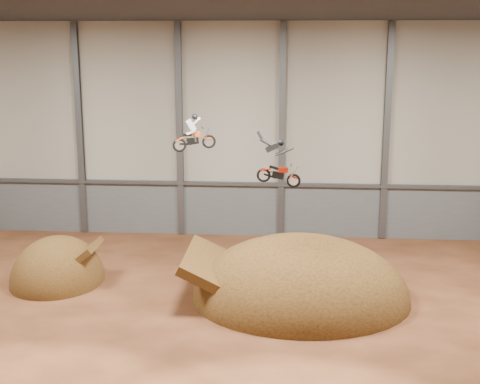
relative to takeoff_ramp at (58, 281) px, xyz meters
name	(u,v)px	position (x,y,z in m)	size (l,w,h in m)	color
floor	(202,329)	(8.66, -5.44, 0.00)	(40.00, 40.00, 0.00)	#472312
back_wall	(231,131)	(8.66, 9.56, 7.00)	(40.00, 0.10, 14.00)	#A5A092
ceiling	(198,12)	(8.66, -5.44, 14.00)	(40.00, 40.00, 0.00)	black
lower_band_back	(231,209)	(8.66, 9.46, 1.75)	(39.80, 0.18, 3.50)	#585B60
steel_rail	(231,184)	(8.66, 9.31, 3.55)	(39.80, 0.35, 0.20)	#47494F
steel_column_1	(80,130)	(-1.34, 9.36, 7.00)	(0.40, 0.36, 13.90)	#47494F
steel_column_2	(180,131)	(5.33, 9.36, 7.00)	(0.40, 0.36, 13.90)	#47494F
steel_column_3	(282,132)	(11.99, 9.36, 7.00)	(0.40, 0.36, 13.90)	#47494F
steel_column_4	(386,133)	(18.66, 9.36, 7.00)	(0.40, 0.36, 13.90)	#47494F
takeoff_ramp	(58,281)	(0.00, 0.00, 0.00)	(4.98, 5.75, 4.98)	#38220E
landing_ramp	(300,298)	(13.17, -1.46, 0.00)	(11.07, 9.80, 6.39)	#38220E
fmx_rider_a	(195,131)	(7.62, 0.27, 8.32)	(2.22, 0.85, 2.01)	#C44413
fmx_rider_b	(278,160)	(11.95, -2.78, 7.42)	(2.77, 0.79, 2.37)	#BC1703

